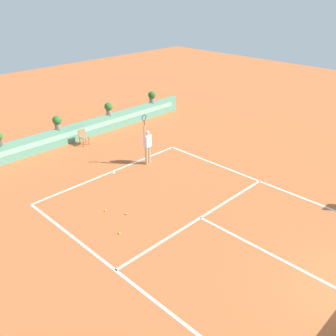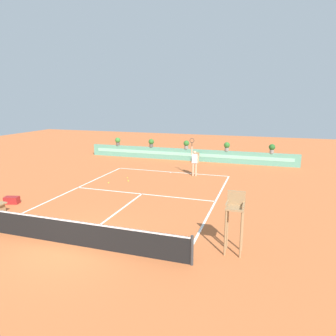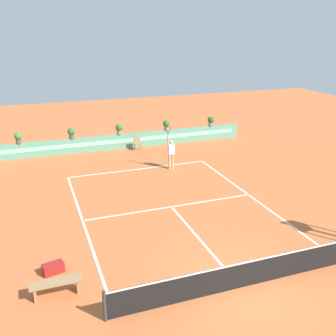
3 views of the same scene
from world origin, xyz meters
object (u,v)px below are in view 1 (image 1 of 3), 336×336
object	(u,v)px
tennis_ball_mid_court	(126,214)
tennis_player	(147,144)
potted_plant_centre	(57,122)
tennis_ball_by_sideline	(105,210)
potted_plant_far_right	(152,96)
potted_plant_right	(109,108)
tennis_ball_near_baseline	(119,233)
ball_kid_chair	(83,136)

from	to	relation	value
tennis_ball_mid_court	tennis_player	bearing A→B (deg)	36.97
tennis_player	potted_plant_centre	size ratio (longest dim) A/B	3.57
tennis_ball_by_sideline	potted_plant_far_right	size ratio (longest dim) A/B	0.09
tennis_ball_by_sideline	potted_plant_centre	world-z (taller)	potted_plant_centre
potted_plant_far_right	potted_plant_right	bearing A→B (deg)	180.00
potted_plant_far_right	potted_plant_right	distance (m)	3.49
tennis_ball_mid_court	tennis_ball_by_sideline	distance (m)	0.89
potted_plant_centre	tennis_ball_near_baseline	bearing A→B (deg)	-107.77
tennis_ball_near_baseline	potted_plant_right	xyz separation A→B (m)	(6.17, 8.59, 1.38)
tennis_ball_mid_court	potted_plant_far_right	bearing A→B (deg)	41.95
ball_kid_chair	potted_plant_centre	xyz separation A→B (m)	(-1.04, 0.73, 0.93)
tennis_ball_by_sideline	ball_kid_chair	bearing A→B (deg)	62.70
tennis_ball_near_baseline	potted_plant_far_right	size ratio (longest dim) A/B	0.09
ball_kid_chair	tennis_ball_near_baseline	distance (m)	8.74
tennis_ball_near_baseline	potted_plant_centre	world-z (taller)	potted_plant_centre
ball_kid_chair	tennis_ball_by_sideline	bearing A→B (deg)	-117.30
tennis_player	tennis_ball_near_baseline	xyz separation A→B (m)	(-4.65, -3.55, -1.02)
ball_kid_chair	tennis_ball_near_baseline	bearing A→B (deg)	-115.78
potted_plant_far_right	tennis_ball_by_sideline	bearing A→B (deg)	-142.34
tennis_ball_near_baseline	tennis_ball_by_sideline	xyz separation A→B (m)	(0.55, 1.56, 0.00)
potted_plant_centre	potted_plant_right	xyz separation A→B (m)	(3.41, 0.00, 0.00)
ball_kid_chair	tennis_player	distance (m)	4.43
ball_kid_chair	tennis_ball_mid_court	size ratio (longest dim) A/B	12.50
tennis_ball_mid_court	potted_plant_centre	distance (m)	8.12
tennis_ball_mid_court	potted_plant_centre	xyz separation A→B (m)	(1.78, 7.80, 1.38)
tennis_ball_mid_court	tennis_ball_by_sideline	bearing A→B (deg)	118.95
potted_plant_centre	potted_plant_far_right	size ratio (longest dim) A/B	1.00
tennis_player	potted_plant_far_right	distance (m)	7.12
tennis_player	potted_plant_centre	world-z (taller)	tennis_player
potted_plant_centre	potted_plant_right	size ratio (longest dim) A/B	1.00
tennis_ball_mid_court	ball_kid_chair	bearing A→B (deg)	68.24
tennis_ball_by_sideline	tennis_player	bearing A→B (deg)	25.87
tennis_ball_by_sideline	potted_plant_far_right	bearing A→B (deg)	37.66
tennis_player	potted_plant_centre	distance (m)	5.40
tennis_ball_near_baseline	ball_kid_chair	bearing A→B (deg)	64.22
tennis_ball_near_baseline	tennis_ball_mid_court	xyz separation A→B (m)	(0.97, 0.79, 0.00)
tennis_ball_mid_court	potted_plant_far_right	distance (m)	11.76
potted_plant_right	potted_plant_far_right	bearing A→B (deg)	0.00
ball_kid_chair	tennis_ball_mid_court	xyz separation A→B (m)	(-2.82, -7.07, -0.44)
tennis_player	potted_plant_right	size ratio (longest dim) A/B	3.57
tennis_player	tennis_ball_by_sideline	world-z (taller)	tennis_player
potted_plant_centre	tennis_ball_by_sideline	bearing A→B (deg)	-107.43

